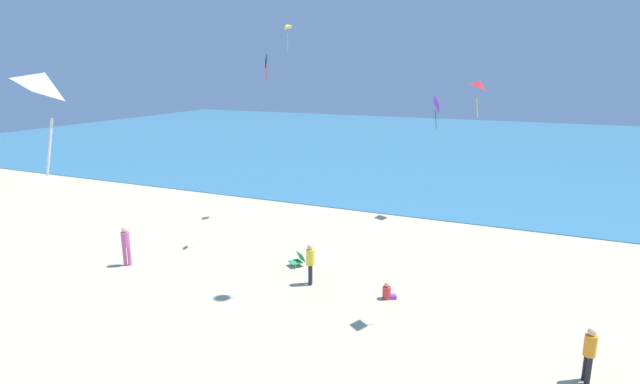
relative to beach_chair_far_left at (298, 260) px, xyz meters
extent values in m
plane|color=beige|center=(3.36, -3.51, -0.28)|extent=(120.00, 120.00, 0.00)
cube|color=teal|center=(3.36, 39.32, -0.26)|extent=(120.00, 60.00, 0.05)
cube|color=#2D9956|center=(-0.07, -0.10, -0.08)|extent=(0.74, 0.73, 0.03)
cube|color=#2D9956|center=(0.09, 0.12, 0.11)|extent=(0.56, 0.49, 0.40)
cylinder|color=#B7B7BC|center=(0.06, -0.38, -0.18)|extent=(0.02, 0.02, 0.20)
cylinder|color=#B7B7BC|center=(-0.38, -0.05, -0.18)|extent=(0.02, 0.02, 0.20)
cylinder|color=black|center=(1.30, -1.45, 0.13)|extent=(0.15, 0.15, 0.83)
cylinder|color=black|center=(1.36, -1.63, 0.13)|extent=(0.15, 0.15, 0.83)
cylinder|color=yellow|center=(1.33, -1.54, 0.86)|extent=(0.42, 0.42, 0.63)
sphere|color=beige|center=(1.33, -1.54, 1.28)|extent=(0.23, 0.23, 0.23)
cylinder|color=black|center=(11.06, -4.43, 0.12)|extent=(0.14, 0.14, 0.81)
cylinder|color=black|center=(10.99, -4.26, 0.12)|extent=(0.14, 0.14, 0.81)
cylinder|color=orange|center=(11.02, -4.35, 0.83)|extent=(0.42, 0.42, 0.61)
sphere|color=beige|center=(11.02, -4.35, 1.24)|extent=(0.22, 0.22, 0.22)
cylinder|color=red|center=(4.49, -1.57, -0.04)|extent=(0.42, 0.42, 0.48)
sphere|color=tan|center=(4.49, -1.57, 0.28)|extent=(0.19, 0.19, 0.19)
cube|color=purple|center=(4.66, -1.49, -0.21)|extent=(0.42, 0.37, 0.14)
cylinder|color=#D8599E|center=(-6.92, -3.06, 0.15)|extent=(0.15, 0.15, 0.87)
cylinder|color=#D8599E|center=(-6.74, -2.97, 0.15)|extent=(0.15, 0.15, 0.87)
cylinder|color=#D8599E|center=(-6.83, -3.01, 0.92)|extent=(0.47, 0.47, 0.65)
sphere|color=beige|center=(-6.83, -3.01, 1.35)|extent=(0.24, 0.24, 0.24)
pyramid|color=white|center=(4.19, -14.54, 7.96)|extent=(0.76, 0.76, 0.38)
cylinder|color=white|center=(4.16, -14.58, 7.23)|extent=(0.13, 0.13, 0.67)
pyramid|color=red|center=(7.34, -1.84, 7.63)|extent=(0.60, 0.70, 0.34)
cylinder|color=yellow|center=(7.31, -1.85, 6.91)|extent=(0.09, 0.05, 0.64)
cube|color=black|center=(-2.59, 2.12, 8.44)|extent=(0.30, 0.59, 0.64)
cylinder|color=red|center=(-2.59, 2.12, 7.86)|extent=(0.05, 0.04, 0.71)
cube|color=purple|center=(3.59, 10.26, 6.21)|extent=(0.50, 1.03, 1.09)
cylinder|color=black|center=(3.59, 10.26, 5.30)|extent=(0.13, 0.05, 1.03)
pyramid|color=yellow|center=(-4.11, 7.08, 10.34)|extent=(0.45, 0.57, 0.32)
cylinder|color=pink|center=(-4.07, 7.08, 9.50)|extent=(0.03, 0.03, 0.95)
camera|label=1|loc=(9.43, -18.64, 8.12)|focal=28.60mm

